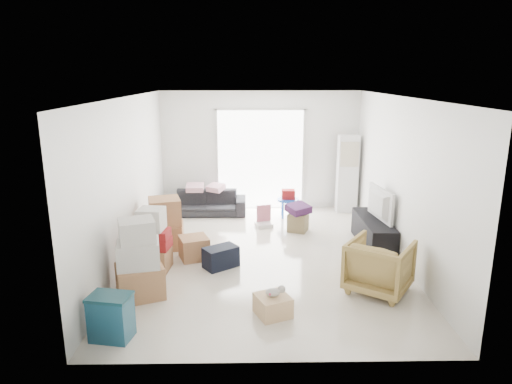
{
  "coord_description": "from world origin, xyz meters",
  "views": [
    {
      "loc": [
        -0.28,
        -7.34,
        3.04
      ],
      "look_at": [
        -0.15,
        0.2,
        1.1
      ],
      "focal_mm": 32.0,
      "sensor_mm": 36.0,
      "label": 1
    }
  ],
  "objects_px": {
    "ottoman": "(298,222)",
    "kids_table": "(288,198)",
    "armchair": "(379,263)",
    "wood_crate": "(273,305)",
    "sofa": "(206,199)",
    "ac_tower": "(347,174)",
    "tv_console": "(373,232)",
    "television": "(374,215)",
    "storage_bins": "(111,317)"
  },
  "relations": [
    {
      "from": "tv_console",
      "to": "television",
      "type": "xyz_separation_m",
      "value": [
        0.0,
        -0.0,
        0.32
      ]
    },
    {
      "from": "ac_tower",
      "to": "television",
      "type": "height_order",
      "value": "ac_tower"
    },
    {
      "from": "armchair",
      "to": "tv_console",
      "type": "bearing_deg",
      "value": -67.99
    },
    {
      "from": "armchair",
      "to": "wood_crate",
      "type": "height_order",
      "value": "armchair"
    },
    {
      "from": "storage_bins",
      "to": "ottoman",
      "type": "xyz_separation_m",
      "value": [
        2.61,
        3.81,
        -0.1
      ]
    },
    {
      "from": "ac_tower",
      "to": "ottoman",
      "type": "relative_size",
      "value": 4.83
    },
    {
      "from": "wood_crate",
      "to": "sofa",
      "type": "bearing_deg",
      "value": 105.73
    },
    {
      "from": "tv_console",
      "to": "wood_crate",
      "type": "height_order",
      "value": "tv_console"
    },
    {
      "from": "armchair",
      "to": "kids_table",
      "type": "relative_size",
      "value": 1.37
    },
    {
      "from": "tv_console",
      "to": "wood_crate",
      "type": "relative_size",
      "value": 3.79
    },
    {
      "from": "ac_tower",
      "to": "tv_console",
      "type": "bearing_deg",
      "value": -88.68
    },
    {
      "from": "sofa",
      "to": "storage_bins",
      "type": "height_order",
      "value": "sofa"
    },
    {
      "from": "kids_table",
      "to": "sofa",
      "type": "bearing_deg",
      "value": 171.7
    },
    {
      "from": "storage_bins",
      "to": "ac_tower",
      "type": "bearing_deg",
      "value": 53.18
    },
    {
      "from": "tv_console",
      "to": "television",
      "type": "height_order",
      "value": "television"
    },
    {
      "from": "armchair",
      "to": "wood_crate",
      "type": "distance_m",
      "value": 1.72
    },
    {
      "from": "ac_tower",
      "to": "armchair",
      "type": "height_order",
      "value": "ac_tower"
    },
    {
      "from": "tv_console",
      "to": "kids_table",
      "type": "xyz_separation_m",
      "value": [
        -1.41,
        1.75,
        0.18
      ]
    },
    {
      "from": "armchair",
      "to": "ottoman",
      "type": "distance_m",
      "value": 2.79
    },
    {
      "from": "ac_tower",
      "to": "storage_bins",
      "type": "distance_m",
      "value": 6.45
    },
    {
      "from": "wood_crate",
      "to": "tv_console",
      "type": "bearing_deg",
      "value": 51.4
    },
    {
      "from": "tv_console",
      "to": "kids_table",
      "type": "relative_size",
      "value": 2.48
    },
    {
      "from": "television",
      "to": "ottoman",
      "type": "height_order",
      "value": "television"
    },
    {
      "from": "tv_console",
      "to": "storage_bins",
      "type": "height_order",
      "value": "storage_bins"
    },
    {
      "from": "ac_tower",
      "to": "wood_crate",
      "type": "relative_size",
      "value": 4.32
    },
    {
      "from": "armchair",
      "to": "storage_bins",
      "type": "distance_m",
      "value": 3.69
    },
    {
      "from": "ottoman",
      "to": "ac_tower",
      "type": "bearing_deg",
      "value": 47.17
    },
    {
      "from": "tv_console",
      "to": "ac_tower",
      "type": "bearing_deg",
      "value": 91.32
    },
    {
      "from": "sofa",
      "to": "storage_bins",
      "type": "bearing_deg",
      "value": -97.82
    },
    {
      "from": "ac_tower",
      "to": "armchair",
      "type": "distance_m",
      "value": 4.01
    },
    {
      "from": "storage_bins",
      "to": "wood_crate",
      "type": "height_order",
      "value": "storage_bins"
    },
    {
      "from": "ac_tower",
      "to": "wood_crate",
      "type": "distance_m",
      "value": 5.07
    },
    {
      "from": "ottoman",
      "to": "kids_table",
      "type": "relative_size",
      "value": 0.59
    },
    {
      "from": "ac_tower",
      "to": "storage_bins",
      "type": "height_order",
      "value": "ac_tower"
    },
    {
      "from": "television",
      "to": "kids_table",
      "type": "distance_m",
      "value": 2.25
    },
    {
      "from": "kids_table",
      "to": "television",
      "type": "bearing_deg",
      "value": -51.26
    },
    {
      "from": "ac_tower",
      "to": "wood_crate",
      "type": "xyz_separation_m",
      "value": [
        -1.92,
        -4.63,
        -0.74
      ]
    },
    {
      "from": "ottoman",
      "to": "kids_table",
      "type": "distance_m",
      "value": 0.96
    },
    {
      "from": "tv_console",
      "to": "kids_table",
      "type": "bearing_deg",
      "value": 128.74
    },
    {
      "from": "storage_bins",
      "to": "wood_crate",
      "type": "xyz_separation_m",
      "value": [
        1.93,
        0.51,
        -0.15
      ]
    },
    {
      "from": "tv_console",
      "to": "television",
      "type": "bearing_deg",
      "value": -90.0
    },
    {
      "from": "tv_console",
      "to": "armchair",
      "type": "distance_m",
      "value": 1.85
    },
    {
      "from": "ac_tower",
      "to": "sofa",
      "type": "distance_m",
      "value": 3.23
    },
    {
      "from": "armchair",
      "to": "storage_bins",
      "type": "xyz_separation_m",
      "value": [
        -3.49,
        -1.18,
        -0.14
      ]
    },
    {
      "from": "television",
      "to": "kids_table",
      "type": "bearing_deg",
      "value": 30.86
    },
    {
      "from": "ottoman",
      "to": "television",
      "type": "bearing_deg",
      "value": -32.98
    },
    {
      "from": "sofa",
      "to": "armchair",
      "type": "height_order",
      "value": "armchair"
    },
    {
      "from": "sofa",
      "to": "storage_bins",
      "type": "relative_size",
      "value": 3.18
    },
    {
      "from": "ac_tower",
      "to": "tv_console",
      "type": "distance_m",
      "value": 2.26
    },
    {
      "from": "storage_bins",
      "to": "kids_table",
      "type": "relative_size",
      "value": 0.9
    }
  ]
}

